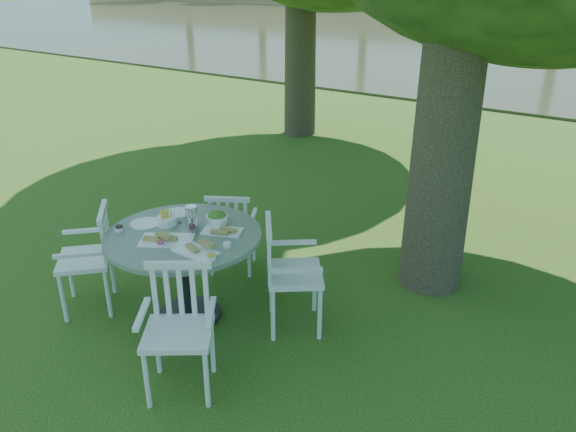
% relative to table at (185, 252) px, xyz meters
% --- Properties ---
extents(ground, '(140.00, 140.00, 0.00)m').
position_rel_table_xyz_m(ground, '(0.56, 0.56, -0.66)').
color(ground, '#1C3A0C').
rests_on(ground, ground).
extents(table, '(1.33, 1.33, 0.83)m').
position_rel_table_xyz_m(table, '(0.00, 0.00, 0.00)').
color(table, black).
rests_on(table, ground).
extents(chair_ne, '(0.67, 0.68, 0.99)m').
position_rel_table_xyz_m(chair_ne, '(0.77, 0.37, -0.08)').
color(chair_ne, white).
rests_on(chair_ne, ground).
extents(chair_nw, '(0.59, 0.58, 0.87)m').
position_rel_table_xyz_m(chair_nw, '(-0.20, 0.85, -0.15)').
color(chair_nw, white).
rests_on(chair_nw, ground).
extents(chair_sw, '(0.67, 0.67, 0.96)m').
position_rel_table_xyz_m(chair_sw, '(-0.80, -0.32, -0.09)').
color(chair_sw, white).
rests_on(chair_sw, ground).
extents(chair_se, '(0.66, 0.65, 0.96)m').
position_rel_table_xyz_m(chair_se, '(0.56, -0.65, -0.10)').
color(chair_se, white).
rests_on(chair_se, ground).
extents(tableware, '(1.08, 0.84, 0.20)m').
position_rel_table_xyz_m(tableware, '(-0.04, 0.08, 0.21)').
color(tableware, white).
rests_on(tableware, table).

